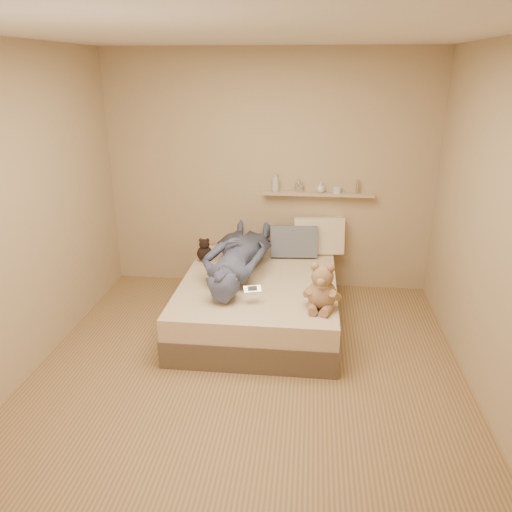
# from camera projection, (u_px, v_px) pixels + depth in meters

# --- Properties ---
(room) EXTENTS (3.80, 3.80, 3.80)m
(room) POSITION_uv_depth(u_px,v_px,m) (246.00, 224.00, 3.70)
(room) COLOR #99774F
(room) RESTS_ON ground
(bed) EXTENTS (1.50, 1.90, 0.45)m
(bed) POSITION_uv_depth(u_px,v_px,m) (259.00, 300.00, 4.94)
(bed) COLOR brown
(bed) RESTS_ON floor
(game_console) EXTENTS (0.16, 0.11, 0.05)m
(game_console) POSITION_uv_depth(u_px,v_px,m) (252.00, 289.00, 4.33)
(game_console) COLOR silver
(game_console) RESTS_ON bed
(teddy_bear) EXTENTS (0.34, 0.34, 0.42)m
(teddy_bear) POSITION_uv_depth(u_px,v_px,m) (322.00, 290.00, 4.22)
(teddy_bear) COLOR #A77C5B
(teddy_bear) RESTS_ON bed
(dark_plush) EXTENTS (0.17, 0.17, 0.26)m
(dark_plush) POSITION_uv_depth(u_px,v_px,m) (205.00, 251.00, 5.30)
(dark_plush) COLOR black
(dark_plush) RESTS_ON bed
(pillow_cream) EXTENTS (0.58, 0.30, 0.42)m
(pillow_cream) POSITION_uv_depth(u_px,v_px,m) (318.00, 236.00, 5.51)
(pillow_cream) COLOR beige
(pillow_cream) RESTS_ON bed
(pillow_grey) EXTENTS (0.52, 0.26, 0.36)m
(pillow_grey) POSITION_uv_depth(u_px,v_px,m) (294.00, 241.00, 5.41)
(pillow_grey) COLOR slate
(pillow_grey) RESTS_ON bed
(person) EXTENTS (0.70, 1.69, 0.40)m
(person) POSITION_uv_depth(u_px,v_px,m) (238.00, 254.00, 4.97)
(person) COLOR #4D5779
(person) RESTS_ON bed
(wall_shelf) EXTENTS (1.20, 0.12, 0.03)m
(wall_shelf) POSITION_uv_depth(u_px,v_px,m) (318.00, 194.00, 5.42)
(wall_shelf) COLOR tan
(wall_shelf) RESTS_ON wall_back
(shelf_bottles) EXTENTS (0.95, 0.12, 0.21)m
(shelf_bottles) POSITION_uv_depth(u_px,v_px,m) (304.00, 185.00, 5.41)
(shelf_bottles) COLOR #B9BDC2
(shelf_bottles) RESTS_ON wall_shelf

